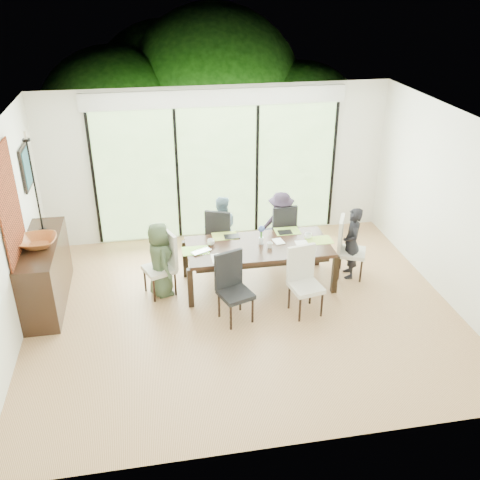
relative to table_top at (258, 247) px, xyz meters
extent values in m
cube|color=#98643C|center=(-0.36, -0.65, -0.65)|extent=(6.00, 5.00, 0.01)
cube|color=white|center=(-0.36, -0.65, 2.06)|extent=(6.00, 5.00, 0.01)
cube|color=white|center=(-0.36, 1.86, 0.70)|extent=(6.00, 0.02, 2.70)
cube|color=beige|center=(-0.36, -3.16, 0.70)|extent=(6.00, 0.02, 2.70)
cube|color=silver|center=(-3.37, -0.65, 0.70)|extent=(0.02, 5.00, 2.70)
cube|color=silver|center=(2.65, -0.65, 0.70)|extent=(0.02, 5.00, 2.70)
cube|color=#598C3F|center=(-0.36, 1.82, 0.55)|extent=(4.20, 0.02, 2.30)
cube|color=white|center=(-0.36, 1.81, 1.85)|extent=(4.40, 0.06, 0.28)
cube|color=black|center=(-2.46, 1.81, 0.55)|extent=(0.05, 0.04, 2.30)
cube|color=black|center=(-1.06, 1.81, 0.55)|extent=(0.05, 0.04, 2.30)
cube|color=black|center=(0.34, 1.81, 0.55)|extent=(0.05, 0.04, 2.30)
cube|color=black|center=(1.74, 1.81, 0.55)|extent=(0.05, 0.04, 2.30)
cube|color=#543424|center=(-0.36, 2.75, -0.70)|extent=(6.00, 1.80, 0.10)
cube|color=brown|center=(-0.36, 3.55, -0.10)|extent=(6.00, 0.08, 0.06)
sphere|color=#14380F|center=(-2.16, 4.55, 0.79)|extent=(3.20, 3.20, 3.20)
sphere|color=#14380F|center=(0.04, 5.15, 1.15)|extent=(4.00, 4.00, 4.00)
sphere|color=#14380F|center=(1.84, 4.35, 0.61)|extent=(2.80, 2.80, 2.80)
sphere|color=#14380F|center=(-0.96, 5.85, 0.97)|extent=(3.60, 3.60, 3.60)
cube|color=black|center=(0.00, 0.00, 0.00)|extent=(2.15, 0.99, 0.05)
cube|color=black|center=(0.00, 0.00, -0.08)|extent=(1.97, 0.81, 0.09)
cube|color=black|center=(-1.08, -0.43, -0.34)|extent=(0.08, 0.08, 0.62)
cube|color=black|center=(1.08, -0.43, -0.34)|extent=(0.08, 0.08, 0.62)
cube|color=black|center=(-1.08, 0.43, -0.34)|extent=(0.08, 0.08, 0.62)
cube|color=black|center=(1.08, 0.43, -0.34)|extent=(0.08, 0.08, 0.62)
imported|color=#3E4F35|center=(-1.48, 0.00, -0.07)|extent=(0.46, 0.61, 1.16)
imported|color=black|center=(1.48, 0.00, -0.07)|extent=(0.43, 0.59, 1.16)
imported|color=#6D8D9D|center=(-0.45, 0.83, -0.07)|extent=(0.55, 0.35, 1.16)
imported|color=#2A1F2F|center=(0.55, 0.83, -0.07)|extent=(0.59, 0.43, 1.16)
cube|color=#87C546|center=(-0.95, 0.00, 0.03)|extent=(0.39, 0.29, 0.01)
cube|color=#92B942|center=(0.95, 0.00, 0.03)|extent=(0.39, 0.29, 0.01)
cube|color=#8EA039|center=(-0.45, 0.40, 0.03)|extent=(0.39, 0.29, 0.01)
cube|color=#88B440|center=(0.55, 0.40, 0.03)|extent=(0.39, 0.29, 0.01)
cube|color=white|center=(-0.55, -0.30, 0.03)|extent=(0.39, 0.29, 0.01)
cube|color=black|center=(-0.35, 0.35, 0.04)|extent=(0.23, 0.16, 0.01)
cube|color=black|center=(0.50, 0.35, 0.04)|extent=(0.22, 0.15, 0.01)
cube|color=white|center=(0.70, -0.05, 0.03)|extent=(0.27, 0.20, 0.00)
cube|color=white|center=(-0.55, -0.30, 0.04)|extent=(0.23, 0.23, 0.02)
cube|color=orange|center=(-0.55, -0.30, 0.06)|extent=(0.18, 0.18, 0.01)
cylinder|color=silver|center=(0.05, 0.05, 0.08)|extent=(0.07, 0.07, 0.11)
cylinder|color=#337226|center=(0.05, 0.05, 0.19)|extent=(0.04, 0.04, 0.14)
sphere|color=#4359A8|center=(0.05, 0.05, 0.28)|extent=(0.10, 0.10, 0.10)
imported|color=silver|center=(-0.85, -0.10, 0.04)|extent=(0.35, 0.30, 0.02)
imported|color=white|center=(-0.70, 0.15, 0.07)|extent=(0.15, 0.15, 0.09)
imported|color=white|center=(0.15, -0.10, 0.07)|extent=(0.10, 0.10, 0.08)
imported|color=white|center=(0.80, 0.10, 0.07)|extent=(0.15, 0.15, 0.09)
imported|color=white|center=(0.25, 0.05, 0.03)|extent=(0.18, 0.22, 0.02)
cube|color=black|center=(-3.12, 0.07, -0.16)|extent=(0.48, 1.72, 0.97)
imported|color=#9C4F22|center=(-3.12, -0.03, 0.39)|extent=(0.51, 0.51, 0.13)
cylinder|color=black|center=(-3.12, 0.42, 0.35)|extent=(0.11, 0.11, 0.04)
cylinder|color=black|center=(-3.12, 0.42, 1.02)|extent=(0.03, 0.03, 1.35)
cylinder|color=black|center=(-3.12, 0.42, 1.69)|extent=(0.11, 0.11, 0.03)
cylinder|color=silver|center=(-3.12, 0.42, 1.76)|extent=(0.04, 0.04, 0.11)
cube|color=maroon|center=(-3.33, -0.25, 1.05)|extent=(0.02, 1.00, 1.50)
cube|color=black|center=(-3.33, 1.05, 1.10)|extent=(0.03, 0.55, 0.65)
cube|color=#173F49|center=(-3.31, 1.05, 1.10)|extent=(0.01, 0.45, 0.55)
camera|label=1|loc=(-1.53, -6.95, 3.74)|focal=40.00mm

